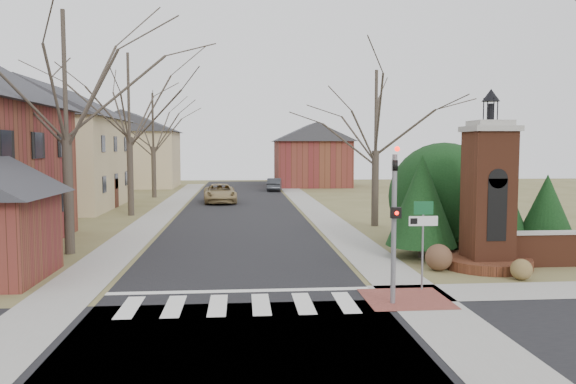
{
  "coord_description": "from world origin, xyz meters",
  "views": [
    {
      "loc": [
        0.07,
        -14.58,
        4.41
      ],
      "look_at": [
        1.79,
        6.0,
        2.74
      ],
      "focal_mm": 35.0,
      "sensor_mm": 36.0,
      "label": 1
    }
  ],
  "objects": [
    {
      "name": "traffic_signal_pole",
      "position": [
        4.3,
        0.57,
        2.59
      ],
      "size": [
        0.28,
        0.41,
        4.5
      ],
      "color": "slate",
      "rests_on": "ground"
    },
    {
      "name": "stop_bar",
      "position": [
        0.0,
        2.3,
        0.01
      ],
      "size": [
        8.0,
        0.35,
        0.02
      ],
      "primitive_type": "cube",
      "color": "silver",
      "rests_on": "ground"
    },
    {
      "name": "sign_post",
      "position": [
        5.59,
        1.99,
        1.95
      ],
      "size": [
        0.9,
        0.07,
        2.75
      ],
      "color": "slate",
      "rests_on": "ground"
    },
    {
      "name": "main_street",
      "position": [
        0.0,
        22.0,
        0.01
      ],
      "size": [
        8.0,
        70.0,
        0.01
      ],
      "primitive_type": "cube",
      "color": "black",
      "rests_on": "ground"
    },
    {
      "name": "evergreen_far",
      "position": [
        12.5,
        7.2,
        1.9
      ],
      "size": [
        2.4,
        2.4,
        3.3
      ],
      "color": "#473D33",
      "rests_on": "ground"
    },
    {
      "name": "curb_apron",
      "position": [
        4.8,
        1.0,
        0.01
      ],
      "size": [
        2.4,
        2.4,
        0.02
      ],
      "primitive_type": "cube",
      "color": "brown",
      "rests_on": "ground"
    },
    {
      "name": "pickup_truck",
      "position": [
        -1.6,
        29.81,
        0.74
      ],
      "size": [
        2.84,
        5.49,
        1.48
      ],
      "primitive_type": "imported",
      "rotation": [
        0.0,
        0.0,
        0.07
      ],
      "color": "#9D8556",
      "rests_on": "ground"
    },
    {
      "name": "house_distant_left",
      "position": [
        -12.01,
        48.0,
        4.25
      ],
      "size": [
        10.8,
        8.8,
        8.53
      ],
      "color": "tan",
      "rests_on": "ground"
    },
    {
      "name": "evergreen_near",
      "position": [
        7.2,
        7.0,
        2.3
      ],
      "size": [
        2.8,
        2.8,
        4.1
      ],
      "color": "#473D33",
      "rests_on": "ground"
    },
    {
      "name": "bare_tree_2",
      "position": [
        -7.5,
        35.0,
        7.03
      ],
      "size": [
        7.35,
        7.35,
        10.19
      ],
      "color": "#473D33",
      "rests_on": "ground"
    },
    {
      "name": "bare_tree_0",
      "position": [
        -7.0,
        9.0,
        7.7
      ],
      "size": [
        8.05,
        8.05,
        11.15
      ],
      "color": "#473D33",
      "rests_on": "ground"
    },
    {
      "name": "dry_shrub_right",
      "position": [
        9.3,
        3.0,
        0.35
      ],
      "size": [
        0.71,
        0.71,
        0.71
      ],
      "primitive_type": "sphere",
      "color": "brown",
      "rests_on": "ground"
    },
    {
      "name": "evergreen_mass",
      "position": [
        9.0,
        9.5,
        2.4
      ],
      "size": [
        4.8,
        4.8,
        4.8
      ],
      "primitive_type": "sphere",
      "color": "black",
      "rests_on": "ground"
    },
    {
      "name": "sidewalk_left",
      "position": [
        -5.2,
        22.0,
        0.01
      ],
      "size": [
        2.0,
        60.0,
        0.02
      ],
      "primitive_type": "cube",
      "color": "gray",
      "rests_on": "ground"
    },
    {
      "name": "house_stucco_left",
      "position": [
        -13.5,
        27.0,
        4.59
      ],
      "size": [
        9.8,
        12.8,
        9.28
      ],
      "color": "tan",
      "rests_on": "ground"
    },
    {
      "name": "crosswalk_zone",
      "position": [
        0.0,
        0.8,
        0.01
      ],
      "size": [
        8.0,
        2.2,
        0.02
      ],
      "primitive_type": "cube",
      "color": "silver",
      "rests_on": "ground"
    },
    {
      "name": "house_distant_right",
      "position": [
        7.99,
        47.99,
        3.65
      ],
      "size": [
        8.8,
        8.8,
        7.3
      ],
      "color": "brown",
      "rests_on": "ground"
    },
    {
      "name": "ground",
      "position": [
        0.0,
        0.0,
        0.0
      ],
      "size": [
        120.0,
        120.0,
        0.0
      ],
      "primitive_type": "plane",
      "color": "brown",
      "rests_on": "ground"
    },
    {
      "name": "bare_tree_3",
      "position": [
        7.5,
        16.0,
        6.69
      ],
      "size": [
        7.0,
        7.0,
        9.7
      ],
      "color": "#473D33",
      "rests_on": "ground"
    },
    {
      "name": "bare_tree_1",
      "position": [
        -7.0,
        22.0,
        8.03
      ],
      "size": [
        8.4,
        8.4,
        11.64
      ],
      "color": "#473D33",
      "rests_on": "ground"
    },
    {
      "name": "brick_gate_monument",
      "position": [
        9.0,
        4.99,
        2.17
      ],
      "size": [
        3.2,
        3.2,
        6.47
      ],
      "color": "#5C2D1B",
      "rests_on": "ground"
    },
    {
      "name": "sidewalk_right_main",
      "position": [
        5.2,
        22.0,
        0.01
      ],
      "size": [
        2.0,
        60.0,
        0.02
      ],
      "primitive_type": "cube",
      "color": "gray",
      "rests_on": "ground"
    },
    {
      "name": "dry_shrub_left",
      "position": [
        7.06,
        4.6,
        0.48
      ],
      "size": [
        0.96,
        0.96,
        0.96
      ],
      "primitive_type": "sphere",
      "color": "brown",
      "rests_on": "ground"
    },
    {
      "name": "evergreen_mid",
      "position": [
        10.5,
        8.2,
        2.6
      ],
      "size": [
        3.4,
        3.4,
        4.7
      ],
      "color": "#473D33",
      "rests_on": "ground"
    },
    {
      "name": "cross_street",
      "position": [
        0.0,
        -3.0,
        0.01
      ],
      "size": [
        120.0,
        8.0,
        0.01
      ],
      "primitive_type": "cube",
      "color": "black",
      "rests_on": "ground"
    },
    {
      "name": "distant_car",
      "position": [
        3.4,
        41.43,
        0.64
      ],
      "size": [
        1.75,
        4.0,
        1.28
      ],
      "primitive_type": "imported",
      "rotation": [
        0.0,
        0.0,
        3.04
      ],
      "color": "#313338",
      "rests_on": "ground"
    }
  ]
}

